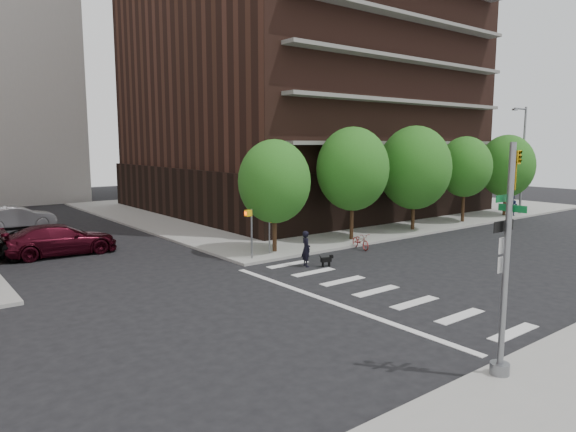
{
  "coord_description": "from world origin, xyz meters",
  "views": [
    {
      "loc": [
        -12.63,
        -14.12,
        6.12
      ],
      "look_at": [
        3.0,
        6.0,
        2.5
      ],
      "focal_mm": 32.0,
      "sensor_mm": 36.0,
      "label": 1
    }
  ],
  "objects_px": {
    "scooter": "(361,241)",
    "pedestrian_far": "(512,205)",
    "parked_car_maroon": "(60,240)",
    "parked_car_silver": "(19,217)",
    "dog_walker": "(306,249)",
    "traffic_signal": "(505,279)",
    "parked_car_black": "(51,240)"
  },
  "relations": [
    {
      "from": "scooter",
      "to": "pedestrian_far",
      "type": "xyz_separation_m",
      "value": [
        19.32,
        1.33,
        0.53
      ]
    },
    {
      "from": "parked_car_maroon",
      "to": "scooter",
      "type": "bearing_deg",
      "value": -119.4
    },
    {
      "from": "scooter",
      "to": "parked_car_silver",
      "type": "bearing_deg",
      "value": 140.33
    },
    {
      "from": "dog_walker",
      "to": "parked_car_maroon",
      "type": "bearing_deg",
      "value": 59.44
    },
    {
      "from": "parked_car_maroon",
      "to": "scooter",
      "type": "distance_m",
      "value": 16.88
    },
    {
      "from": "traffic_signal",
      "to": "parked_car_silver",
      "type": "xyz_separation_m",
      "value": [
        -5.03,
        34.38,
        -1.89
      ]
    },
    {
      "from": "parked_car_maroon",
      "to": "parked_car_silver",
      "type": "height_order",
      "value": "parked_car_maroon"
    },
    {
      "from": "pedestrian_far",
      "to": "parked_car_maroon",
      "type": "bearing_deg",
      "value": -107.86
    },
    {
      "from": "parked_car_black",
      "to": "parked_car_maroon",
      "type": "distance_m",
      "value": 0.61
    },
    {
      "from": "dog_walker",
      "to": "pedestrian_far",
      "type": "distance_m",
      "value": 24.74
    },
    {
      "from": "parked_car_black",
      "to": "scooter",
      "type": "distance_m",
      "value": 17.44
    },
    {
      "from": "dog_walker",
      "to": "traffic_signal",
      "type": "bearing_deg",
      "value": -178.99
    },
    {
      "from": "pedestrian_far",
      "to": "scooter",
      "type": "bearing_deg",
      "value": -91.09
    },
    {
      "from": "parked_car_silver",
      "to": "scooter",
      "type": "distance_m",
      "value": 24.88
    },
    {
      "from": "scooter",
      "to": "dog_walker",
      "type": "distance_m",
      "value": 5.46
    },
    {
      "from": "traffic_signal",
      "to": "parked_car_silver",
      "type": "relative_size",
      "value": 1.23
    },
    {
      "from": "parked_car_black",
      "to": "parked_car_silver",
      "type": "xyz_separation_m",
      "value": [
        0.39,
        10.92,
        0.01
      ]
    },
    {
      "from": "parked_car_silver",
      "to": "pedestrian_far",
      "type": "xyz_separation_m",
      "value": [
        33.58,
        -19.05,
        0.19
      ]
    },
    {
      "from": "traffic_signal",
      "to": "pedestrian_far",
      "type": "xyz_separation_m",
      "value": [
        28.54,
        15.33,
        -1.7
      ]
    },
    {
      "from": "traffic_signal",
      "to": "parked_car_maroon",
      "type": "bearing_deg",
      "value": 102.41
    },
    {
      "from": "dog_walker",
      "to": "scooter",
      "type": "bearing_deg",
      "value": -57.26
    },
    {
      "from": "parked_car_black",
      "to": "parked_car_silver",
      "type": "distance_m",
      "value": 10.93
    },
    {
      "from": "traffic_signal",
      "to": "parked_car_silver",
      "type": "height_order",
      "value": "traffic_signal"
    },
    {
      "from": "scooter",
      "to": "dog_walker",
      "type": "xyz_separation_m",
      "value": [
        -5.28,
        -1.35,
        0.44
      ]
    },
    {
      "from": "traffic_signal",
      "to": "parked_car_maroon",
      "type": "relative_size",
      "value": 1.01
    },
    {
      "from": "parked_car_maroon",
      "to": "pedestrian_far",
      "type": "relative_size",
      "value": 3.49
    },
    {
      "from": "parked_car_black",
      "to": "scooter",
      "type": "bearing_deg",
      "value": -122.21
    },
    {
      "from": "parked_car_black",
      "to": "parked_car_maroon",
      "type": "relative_size",
      "value": 0.97
    },
    {
      "from": "parked_car_silver",
      "to": "dog_walker",
      "type": "distance_m",
      "value": 23.52
    },
    {
      "from": "parked_car_silver",
      "to": "pedestrian_far",
      "type": "relative_size",
      "value": 2.88
    },
    {
      "from": "parked_car_black",
      "to": "dog_walker",
      "type": "height_order",
      "value": "dog_walker"
    },
    {
      "from": "traffic_signal",
      "to": "parked_car_silver",
      "type": "distance_m",
      "value": 34.8
    }
  ]
}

